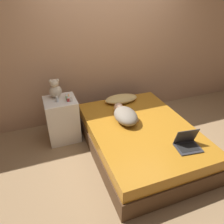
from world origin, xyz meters
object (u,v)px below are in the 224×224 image
Objects in this scene: bottle_green at (67,97)px; person_lying at (125,115)px; bottle_clear at (57,99)px; bottle_orange at (67,95)px; laptop at (187,143)px; bottle_white at (71,99)px; teddy_bear at (55,89)px; bottle_red at (68,99)px; pillow at (121,99)px.

person_lying is at bearing -32.12° from bottle_green.
bottle_clear is at bearing -175.05° from bottle_green.
bottle_clear is at bearing -151.43° from bottle_orange.
laptop is 4.09× the size of bottle_green.
bottle_white reaches higher than bottle_orange.
teddy_bear is 3.56× the size of bottle_white.
person_lying is 9.22× the size of bottle_red.
bottle_clear is (-0.91, 0.47, 0.21)m from person_lying.
bottle_clear is (-0.01, -0.17, -0.09)m from teddy_bear.
bottle_green is 0.09m from bottle_white.
teddy_bear is 3.34× the size of bottle_clear.
bottle_white is at bearing -17.91° from bottle_red.
person_lying is 7.78× the size of bottle_green.
teddy_bear reaches higher than person_lying.
bottle_clear reaches higher than bottle_orange.
laptop is at bearing -46.91° from teddy_bear.
bottle_red is (0.15, -0.21, -0.10)m from teddy_bear.
bottle_green is 0.92× the size of bottle_clear.
bottle_orange reaches higher than pillow.
bottle_white is (0.04, -0.15, 0.01)m from bottle_orange.
teddy_bear reaches higher than bottle_orange.
teddy_bear reaches higher than bottle_green.
bottle_green is at bearing -102.41° from bottle_orange.
pillow is 0.98m from bottle_green.
bottle_white is at bearing -16.18° from bottle_clear.
person_lying is 0.95m from bottle_orange.
person_lying is at bearing -27.10° from bottle_clear.
bottle_clear is (-0.16, -0.09, 0.01)m from bottle_orange.
person_lying is at bearing -107.27° from pillow.
pillow is at bearing 6.05° from bottle_green.
bottle_clear is (-1.40, 1.32, 0.25)m from laptop.
pillow is 0.94m from bottle_white.
laptop is at bearing -46.43° from bottle_white.
person_lying is 1.04m from bottle_clear.
bottle_orange is 0.13m from bottle_red.
bottle_red is at bearing 162.09° from bottle_white.
bottle_red is 0.05m from bottle_white.
bottle_red is at bearing -94.52° from bottle_orange.
pillow is 7.09× the size of bottle_green.
bottle_green is 0.15m from bottle_clear.
teddy_bear is at bearing 146.71° from person_lying.
bottle_orange is at bearing 85.48° from bottle_red.
person_lying is 0.89m from bottle_red.
pillow is 1.12m from bottle_clear.
bottle_orange is at bearing -27.15° from teddy_bear.
laptop is at bearing -46.77° from bottle_green.
bottle_white reaches higher than laptop.
teddy_bear is at bearing 152.85° from bottle_orange.
pillow is 0.91× the size of person_lying.
bottle_green is at bearing -173.95° from pillow.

